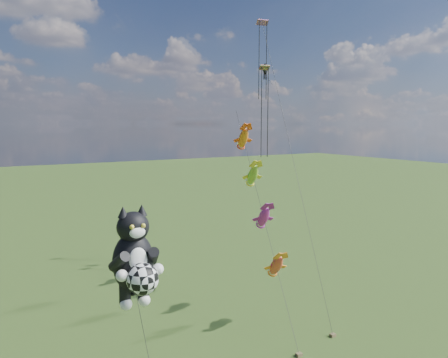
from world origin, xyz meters
TOP-DOWN VIEW (x-y plane):
  - cat_kite_rig at (-1.04, 1.00)m, footprint 2.66×4.17m
  - fish_windsock_rig at (11.71, 7.45)m, footprint 4.82×15.29m
  - parafoil_rig at (17.12, 13.95)m, footprint 6.03×16.90m

SIDE VIEW (x-z plane):
  - cat_kite_rig at x=-1.04m, z-range 2.35..12.98m
  - fish_windsock_rig at x=11.71m, z-range 1.00..17.32m
  - parafoil_rig at x=17.12m, z-range 7.03..32.62m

